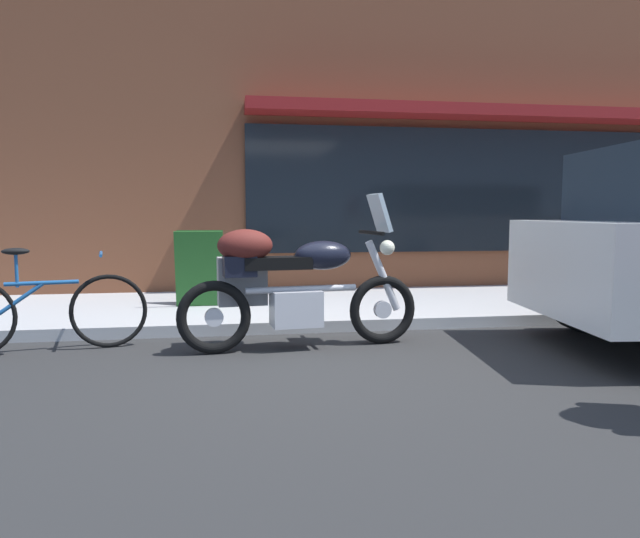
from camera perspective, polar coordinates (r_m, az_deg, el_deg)
The scene contains 4 objects.
ground_plane at distance 4.86m, azimuth 0.12°, elevation -8.98°, with size 80.00×80.00×0.00m, color #2B2B2B.
touring_motorcycle at distance 5.15m, azimuth -3.34°, elevation -1.31°, with size 2.19×0.62×1.40m.
parked_bicycle at distance 5.58m, azimuth -25.80°, elevation -3.77°, with size 1.72×0.53×0.93m.
sandwich_board_sign at distance 6.96m, azimuth -11.84°, elevation 0.09°, with size 0.55×0.41×0.89m.
Camera 1 is at (-0.74, -4.64, 1.23)m, focal length 32.29 mm.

